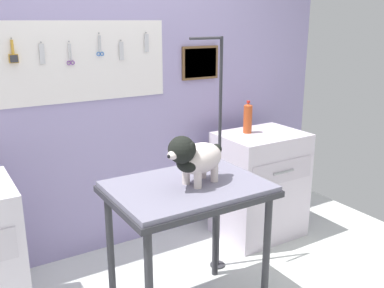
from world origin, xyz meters
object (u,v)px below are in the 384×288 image
at_px(grooming_table, 188,199).
at_px(cabinet_right, 259,185).
at_px(dog, 195,157).
at_px(soda_bottle, 248,118).
at_px(grooming_arm, 218,167).

bearing_deg(grooming_table, cabinet_right, 29.26).
distance_m(grooming_table, cabinet_right, 1.25).
distance_m(dog, soda_bottle, 1.17).
height_order(cabinet_right, soda_bottle, soda_bottle).
relative_size(grooming_table, grooming_arm, 0.54).
xyz_separation_m(cabinet_right, soda_bottle, (-0.09, 0.08, 0.56)).
height_order(grooming_arm, cabinet_right, grooming_arm).
bearing_deg(grooming_table, dog, -46.58).
relative_size(dog, soda_bottle, 1.58).
distance_m(grooming_arm, cabinet_right, 0.73).
bearing_deg(soda_bottle, grooming_table, -145.34).
xyz_separation_m(dog, soda_bottle, (0.94, 0.70, -0.02)).
relative_size(grooming_arm, cabinet_right, 1.88).
bearing_deg(grooming_arm, grooming_table, -142.94).
distance_m(grooming_table, grooming_arm, 0.57).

